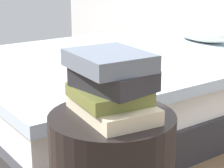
# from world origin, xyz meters

# --- Properties ---
(bed) EXTENTS (1.56, 2.03, 0.62)m
(bed) POSITION_xyz_m (-1.08, 0.87, 0.23)
(bed) COLOR #2D2D33
(bed) RESTS_ON ground_plane
(book_cream) EXTENTS (0.32, 0.23, 0.05)m
(book_cream) POSITION_xyz_m (-0.00, -0.00, 0.60)
(book_cream) COLOR beige
(book_cream) RESTS_ON side_table
(book_olive) EXTENTS (0.26, 0.23, 0.04)m
(book_olive) POSITION_xyz_m (-0.01, -0.01, 0.65)
(book_olive) COLOR olive
(book_olive) RESTS_ON book_cream
(book_charcoal) EXTENTS (0.26, 0.20, 0.06)m
(book_charcoal) POSITION_xyz_m (0.01, -0.00, 0.70)
(book_charcoal) COLOR #28282D
(book_charcoal) RESTS_ON book_olive
(book_slate) EXTENTS (0.26, 0.23, 0.05)m
(book_slate) POSITION_xyz_m (0.00, -0.01, 0.76)
(book_slate) COLOR slate
(book_slate) RESTS_ON book_charcoal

